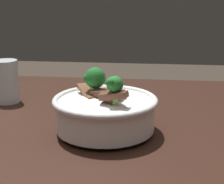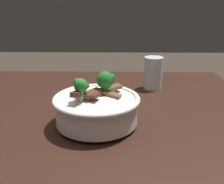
{
  "view_description": "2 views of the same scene",
  "coord_description": "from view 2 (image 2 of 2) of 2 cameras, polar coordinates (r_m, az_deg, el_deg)",
  "views": [
    {
      "loc": [
        -0.52,
        -0.16,
        1.08
      ],
      "look_at": [
        0.14,
        -0.09,
        0.89
      ],
      "focal_mm": 55.2,
      "sensor_mm": 36.0,
      "label": 1
    },
    {
      "loc": [
        0.16,
        -0.64,
        1.1
      ],
      "look_at": [
        0.15,
        -0.08,
        0.89
      ],
      "focal_mm": 40.95,
      "sensor_mm": 36.0,
      "label": 2
    }
  ],
  "objects": [
    {
      "name": "dining_table",
      "position": [
        0.77,
        -11.55,
        -11.82
      ],
      "size": [
        1.15,
        0.82,
        0.81
      ],
      "color": "black",
      "rests_on": "ground"
    },
    {
      "name": "rice_bowl",
      "position": [
        0.61,
        -3.44,
        -3.2
      ],
      "size": [
        0.21,
        0.21,
        0.13
      ],
      "color": "white",
      "rests_on": "dining_table"
    },
    {
      "name": "drinking_glass",
      "position": [
        0.88,
        9.15,
        3.77
      ],
      "size": [
        0.06,
        0.06,
        0.11
      ],
      "color": "white",
      "rests_on": "dining_table"
    }
  ]
}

